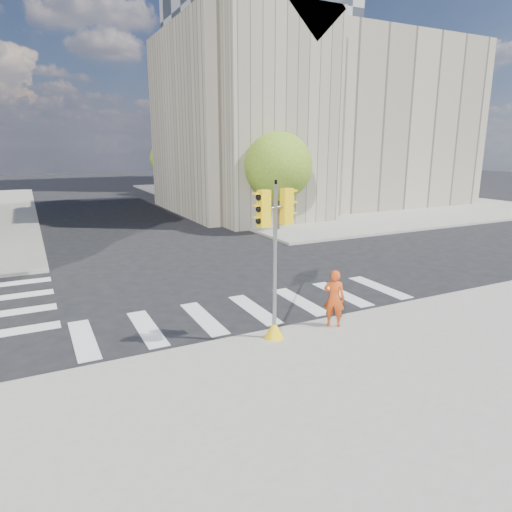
{
  "coord_description": "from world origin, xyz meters",
  "views": [
    {
      "loc": [
        -6.48,
        -14.91,
        5.39
      ],
      "look_at": [
        -0.5,
        -2.95,
        2.1
      ],
      "focal_mm": 32.0,
      "sensor_mm": 36.0,
      "label": 1
    }
  ],
  "objects_px": {
    "lamp_far": "(191,153)",
    "photographer": "(334,298)",
    "lamp_near": "(256,156)",
    "traffic_signal": "(275,274)"
  },
  "relations": [
    {
      "from": "lamp_far",
      "to": "photographer",
      "type": "distance_m",
      "value": 33.49
    },
    {
      "from": "lamp_near",
      "to": "traffic_signal",
      "type": "xyz_separation_m",
      "value": [
        -8.76,
        -18.6,
        -2.6
      ]
    },
    {
      "from": "lamp_near",
      "to": "lamp_far",
      "type": "xyz_separation_m",
      "value": [
        0.0,
        14.0,
        0.0
      ]
    },
    {
      "from": "lamp_far",
      "to": "traffic_signal",
      "type": "height_order",
      "value": "lamp_far"
    },
    {
      "from": "lamp_near",
      "to": "lamp_far",
      "type": "distance_m",
      "value": 14.0
    },
    {
      "from": "traffic_signal",
      "to": "photographer",
      "type": "relative_size",
      "value": 2.55
    },
    {
      "from": "lamp_near",
      "to": "photographer",
      "type": "bearing_deg",
      "value": -109.98
    },
    {
      "from": "lamp_near",
      "to": "traffic_signal",
      "type": "distance_m",
      "value": 20.72
    },
    {
      "from": "traffic_signal",
      "to": "lamp_near",
      "type": "bearing_deg",
      "value": 55.35
    },
    {
      "from": "traffic_signal",
      "to": "photographer",
      "type": "height_order",
      "value": "traffic_signal"
    }
  ]
}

